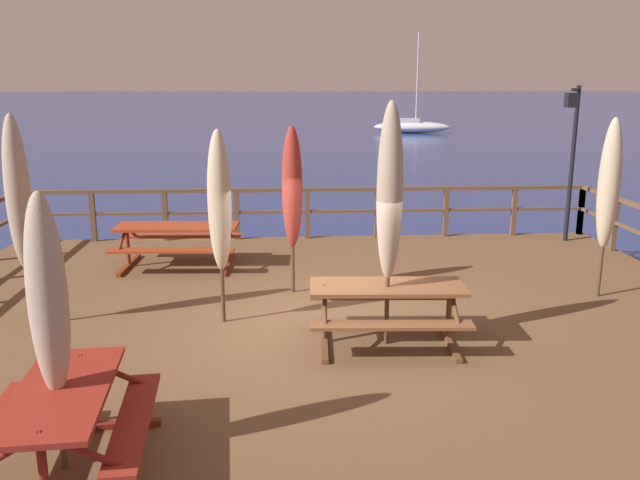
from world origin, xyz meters
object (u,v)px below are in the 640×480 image
(sailboat_distant, at_px, (412,126))
(patio_umbrella_short_front, at_px, (609,185))
(picnic_table_mid_right, at_px, (177,236))
(patio_umbrella_tall_back_left, at_px, (48,298))
(patio_umbrella_short_mid, at_px, (292,188))
(lamp_post_hooked, at_px, (572,141))
(picnic_table_front_left, at_px, (387,301))
(patio_umbrella_short_back, at_px, (219,202))
(patio_umbrella_tall_back_right, at_px, (18,194))
(picnic_table_mid_left, at_px, (64,412))
(patio_umbrella_tall_front, at_px, (390,194))

(sailboat_distant, bearing_deg, patio_umbrella_short_front, -97.46)
(picnic_table_mid_right, xyz_separation_m, patio_umbrella_tall_back_left, (-0.04, -6.39, 0.98))
(sailboat_distant, bearing_deg, picnic_table_mid_right, -107.00)
(patio_umbrella_short_front, bearing_deg, patio_umbrella_tall_back_left, -148.01)
(patio_umbrella_tall_back_left, xyz_separation_m, patio_umbrella_short_mid, (2.08, 4.78, 0.12))
(lamp_post_hooked, bearing_deg, picnic_table_front_left, -131.60)
(picnic_table_front_left, relative_size, sailboat_distant, 0.26)
(patio_umbrella_short_back, bearing_deg, patio_umbrella_tall_back_right, 179.57)
(patio_umbrella_tall_back_left, distance_m, patio_umbrella_short_mid, 5.22)
(picnic_table_mid_right, relative_size, patio_umbrella_tall_back_left, 0.91)
(picnic_table_mid_left, height_order, sailboat_distant, sailboat_distant)
(patio_umbrella_short_mid, distance_m, sailboat_distant, 43.43)
(patio_umbrella_short_front, height_order, lamp_post_hooked, lamp_post_hooked)
(picnic_table_front_left, xyz_separation_m, lamp_post_hooked, (4.56, 5.14, 1.55))
(patio_umbrella_short_front, distance_m, patio_umbrella_short_back, 5.81)
(picnic_table_front_left, xyz_separation_m, patio_umbrella_short_back, (-2.15, 0.87, 1.14))
(patio_umbrella_short_front, bearing_deg, patio_umbrella_tall_back_right, -174.87)
(picnic_table_mid_right, relative_size, patio_umbrella_tall_front, 0.73)
(picnic_table_mid_left, height_order, patio_umbrella_short_front, patio_umbrella_short_front)
(picnic_table_mid_right, height_order, patio_umbrella_tall_front, patio_umbrella_tall_front)
(picnic_table_mid_left, height_order, patio_umbrella_tall_front, patio_umbrella_tall_front)
(picnic_table_front_left, height_order, patio_umbrella_short_back, patio_umbrella_short_back)
(patio_umbrella_tall_front, bearing_deg, picnic_table_front_left, 81.07)
(patio_umbrella_tall_front, height_order, lamp_post_hooked, lamp_post_hooked)
(patio_umbrella_short_back, bearing_deg, patio_umbrella_tall_back_left, -107.26)
(picnic_table_front_left, distance_m, patio_umbrella_tall_back_right, 5.02)
(picnic_table_front_left, relative_size, patio_umbrella_tall_back_left, 0.83)
(picnic_table_mid_left, xyz_separation_m, patio_umbrella_tall_back_left, (-0.06, 0.06, 0.99))
(patio_umbrella_tall_front, distance_m, sailboat_distant, 45.34)
(patio_umbrella_short_back, xyz_separation_m, sailboat_distant, (11.34, 43.42, -1.83))
(patio_umbrella_short_mid, bearing_deg, patio_umbrella_short_back, -127.99)
(lamp_post_hooked, bearing_deg, patio_umbrella_tall_back_right, -155.54)
(patio_umbrella_short_back, relative_size, lamp_post_hooked, 0.83)
(patio_umbrella_short_front, height_order, sailboat_distant, sailboat_distant)
(picnic_table_mid_left, bearing_deg, picnic_table_front_left, 40.27)
(patio_umbrella_short_front, height_order, patio_umbrella_short_back, patio_umbrella_short_front)
(patio_umbrella_tall_back_left, xyz_separation_m, patio_umbrella_short_front, (6.84, 4.27, 0.21))
(patio_umbrella_tall_front, height_order, patio_umbrella_short_back, patio_umbrella_tall_front)
(lamp_post_hooked, bearing_deg, patio_umbrella_short_front, -105.29)
(picnic_table_mid_right, bearing_deg, patio_umbrella_tall_front, -50.12)
(picnic_table_mid_left, distance_m, patio_umbrella_tall_front, 4.35)
(lamp_post_hooked, bearing_deg, patio_umbrella_short_mid, -152.38)
(patio_umbrella_short_mid, bearing_deg, picnic_table_front_left, -61.83)
(picnic_table_mid_right, bearing_deg, patio_umbrella_tall_back_right, -118.78)
(patio_umbrella_tall_front, bearing_deg, lamp_post_hooked, 48.63)
(patio_umbrella_short_back, bearing_deg, picnic_table_mid_right, 109.93)
(patio_umbrella_tall_back_left, xyz_separation_m, patio_umbrella_short_back, (1.09, 3.50, 0.15))
(patio_umbrella_tall_back_left, bearing_deg, picnic_table_mid_right, 89.65)
(patio_umbrella_tall_back_right, xyz_separation_m, patio_umbrella_short_mid, (3.62, 1.26, -0.16))
(picnic_table_mid_right, distance_m, sailboat_distant, 42.39)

